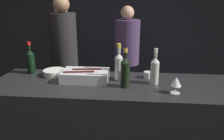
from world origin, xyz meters
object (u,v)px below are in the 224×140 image
Objects in this scene: champagne_bottle at (125,71)px; person_blond_tee at (65,57)px; rose_wine_bottle at (119,65)px; wine_glass at (176,82)px; white_wine_bottle at (155,69)px; ice_bin_with_bottles at (85,75)px; person_in_hoodie at (126,54)px; red_wine_bottle_burgundy at (31,60)px; bowl_white at (54,73)px; person_grey_polo at (64,52)px; candle_votive at (148,75)px.

person_blond_tee is (-0.86, 1.03, -0.16)m from champagne_bottle.
champagne_bottle is (0.07, -0.19, -0.00)m from rose_wine_bottle.
white_wine_bottle is at bearing 128.02° from wine_glass.
ice_bin_with_bottles is 1.60m from person_in_hoodie.
rose_wine_bottle is 0.19× the size of person_blond_tee.
person_in_hoodie is at bearing 55.29° from red_wine_bottle_burgundy.
person_in_hoodie is at bearing 64.29° from bowl_white.
wine_glass reaches higher than bowl_white.
red_wine_bottle_burgundy is at bearing 164.64° from ice_bin_with_bottles.
wine_glass is 0.08× the size of person_grey_polo.
rose_wine_bottle is at bearing -15.59° from person_in_hoodie.
white_wine_bottle is at bearing -99.00° from person_grey_polo.
white_wine_bottle is (0.05, -0.15, 0.10)m from candle_votive.
candle_votive is 0.22× the size of champagne_bottle.
candle_votive is 0.05× the size of person_in_hoodie.
wine_glass is 0.41m from candle_votive.
bowl_white is 0.62× the size of rose_wine_bottle.
rose_wine_bottle is 0.20× the size of person_grey_polo.
person_blond_tee is at bearing -121.67° from person_grey_polo.
ice_bin_with_bottles is at bearing -18.12° from bowl_white.
rose_wine_bottle is 0.21× the size of person_in_hoodie.
wine_glass is 1.84m from person_in_hoodie.
champagne_bottle reaches higher than red_wine_bottle_burgundy.
ice_bin_with_bottles is 5.58× the size of candle_votive.
rose_wine_bottle is 0.34m from white_wine_bottle.
ice_bin_with_bottles is 2.00× the size of bowl_white.
red_wine_bottle_burgundy is (-0.99, 0.29, -0.01)m from champagne_bottle.
white_wine_bottle is at bearing 87.88° from person_blond_tee.
white_wine_bottle is (0.65, -0.02, 0.08)m from ice_bin_with_bottles.
red_wine_bottle_burgundy is at bearing -48.99° from person_in_hoodie.
wine_glass is 0.43× the size of red_wine_bottle_burgundy.
person_grey_polo reaches higher than ice_bin_with_bottles.
white_wine_bottle is at bearing 21.38° from champagne_bottle.
person_in_hoodie is at bearing 100.75° from white_wine_bottle.
wine_glass is (0.81, -0.22, 0.05)m from ice_bin_with_bottles.
ice_bin_with_bottles is 1.59m from person_grey_polo.
wine_glass reaches higher than ice_bin_with_bottles.
rose_wine_bottle is 1.71m from person_grey_polo.
person_blond_tee is at bearing -66.50° from person_in_hoodie.
white_wine_bottle reaches higher than candle_votive.
rose_wine_bottle is 1.17m from person_blond_tee.
person_blond_tee reaches higher than rose_wine_bottle.
wine_glass is 2.22m from person_grey_polo.
person_in_hoodie is (-0.45, 1.77, -0.21)m from wine_glass.
person_in_hoodie is (0.35, 1.55, -0.17)m from ice_bin_with_bottles.
wine_glass is at bearing -59.51° from candle_votive.
rose_wine_bottle is at bearing 166.00° from white_wine_bottle.
person_blond_tee is (-0.14, 0.80, -0.05)m from bowl_white.
person_blond_tee is (0.13, 0.74, -0.15)m from red_wine_bottle_burgundy.
wine_glass is 0.08× the size of person_blond_tee.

